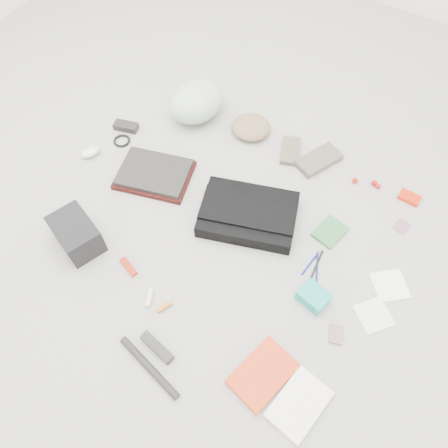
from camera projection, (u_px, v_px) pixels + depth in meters
The scene contains 33 objects.
ground_plane at pixel (224, 230), 1.88m from camera, with size 4.00×4.00×0.00m, color gray.
messenger_bag at pixel (248, 214), 1.89m from camera, with size 0.41×0.29×0.07m, color black.
bag_flap at pixel (249, 209), 1.85m from camera, with size 0.41×0.19×0.01m, color black.
laptop_sleeve at pixel (155, 175), 2.03m from camera, with size 0.33×0.25×0.02m, color #330D0C.
laptop at pixel (154, 172), 2.01m from camera, with size 0.31×0.23×0.02m, color black.
bike_helmet at pixel (197, 101), 2.19m from camera, with size 0.24×0.30×0.18m, color silver.
beanie at pixel (251, 127), 2.17m from camera, with size 0.20×0.19×0.07m, color #896B51.
mitten_left at pixel (290, 151), 2.11m from camera, with size 0.09×0.17×0.03m, color #61594C.
mitten_right at pixel (319, 160), 2.08m from camera, with size 0.11×0.22×0.03m, color #5F534B.
power_brick at pixel (126, 126), 2.20m from camera, with size 0.12×0.05×0.03m, color black.
cable_coil at pixel (122, 141), 2.16m from camera, with size 0.08×0.08×0.01m, color black.
mouse at pixel (90, 152), 2.10m from camera, with size 0.06×0.10×0.04m, color silver.
camera_bag at pixel (76, 234), 1.79m from camera, with size 0.21×0.15×0.14m, color black.
multitool at pixel (129, 267), 1.78m from camera, with size 0.10×0.03×0.01m, color #991F0C.
toiletry_tube_white at pixel (149, 298), 1.70m from camera, with size 0.02×0.02×0.07m, color silver.
toiletry_tube_orange at pixel (165, 307), 1.69m from camera, with size 0.02×0.02×0.06m, color #C16721.
u_lock at pixel (157, 347), 1.60m from camera, with size 0.14×0.04×0.03m, color black.
bike_pump at pixel (149, 367), 1.56m from camera, with size 0.03×0.03×0.30m, color black.
book_red at pixel (263, 374), 1.55m from camera, with size 0.15×0.23×0.02m, color #F1411B.
book_white at pixel (299, 404), 1.49m from camera, with size 0.14×0.22×0.02m, color white.
notepad at pixel (330, 232), 1.87m from camera, with size 0.10×0.14×0.02m, color #306F3B.
pen_blue at pixel (310, 264), 1.79m from camera, with size 0.01×0.01×0.12m, color #0A0C7A.
pen_black at pixel (316, 266), 1.79m from camera, with size 0.01×0.01×0.16m, color black.
pen_navy at pixel (317, 266), 1.79m from camera, with size 0.01×0.01×0.14m, color navy.
accordion_wallet at pixel (313, 297), 1.69m from camera, with size 0.11×0.09×0.06m, color #16A4A2.
card_deck at pixel (336, 335), 1.63m from camera, with size 0.05×0.07×0.01m, color gray.
napkin_top at pixel (390, 285), 1.74m from camera, with size 0.13×0.13×0.01m, color white.
napkin_bottom at pixel (374, 315), 1.67m from camera, with size 0.12×0.12×0.01m, color white.
lollipop_a at pixel (355, 181), 2.01m from camera, with size 0.03×0.03×0.03m, color #B91C0B.
lollipop_b at pixel (374, 183), 2.01m from camera, with size 0.03×0.03×0.03m, color #B0110E.
lollipop_c at pixel (378, 186), 2.00m from camera, with size 0.02×0.02×0.02m, color red.
altoids_tin at pixel (409, 198), 1.97m from camera, with size 0.09×0.06×0.02m, color red.
stamp_sheet at pixel (402, 226), 1.89m from camera, with size 0.06×0.07×0.00m, color #935E7D.
Camera 1 is at (0.53, -0.84, 1.60)m, focal length 35.00 mm.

